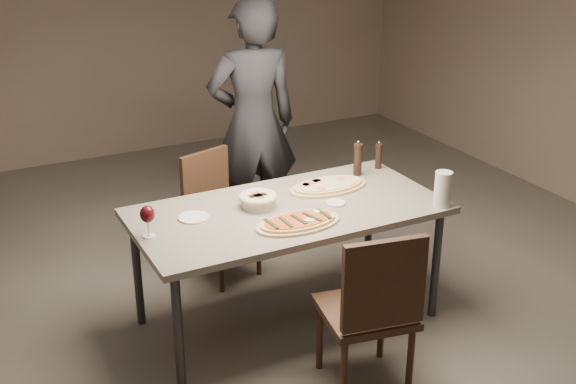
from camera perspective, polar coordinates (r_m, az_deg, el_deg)
name	(u,v)px	position (r m, az deg, el deg)	size (l,w,h in m)	color
room	(288,99)	(3.96, 0.00, 7.36)	(7.00, 7.00, 7.00)	#5B554E
dining_table	(288,217)	(4.21, 0.00, -1.98)	(1.80, 0.90, 0.75)	gray
zucchini_pizza	(298,222)	(3.97, 0.83, -2.39)	(0.50, 0.28, 0.05)	tan
ham_pizza	(328,186)	(4.46, 3.18, 0.49)	(0.52, 0.29, 0.04)	tan
bread_basket	(258,199)	(4.18, -2.39, -0.59)	(0.23, 0.23, 0.08)	beige
oil_dish	(336,203)	(4.24, 3.78, -0.87)	(0.12, 0.12, 0.01)	white
pepper_mill_left	(358,159)	(4.66, 5.54, 2.63)	(0.06, 0.06, 0.23)	black
pepper_mill_right	(379,156)	(4.79, 7.17, 2.87)	(0.05, 0.05, 0.19)	black
carafe	(443,189)	(4.27, 12.14, 0.23)	(0.10, 0.10, 0.21)	silver
wine_glass	(147,215)	(3.86, -11.05, -1.82)	(0.08, 0.08, 0.18)	silver
side_plate	(193,218)	(4.08, -7.48, -2.01)	(0.17, 0.17, 0.01)	white
chair_near	(373,305)	(3.69, 6.73, -8.85)	(0.52, 0.52, 0.94)	#3A2518
chair_far	(216,208)	(4.89, -5.75, -1.23)	(0.50, 0.50, 0.85)	#3A2518
diner	(253,124)	(5.20, -2.79, 5.41)	(0.66, 0.44, 1.81)	black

